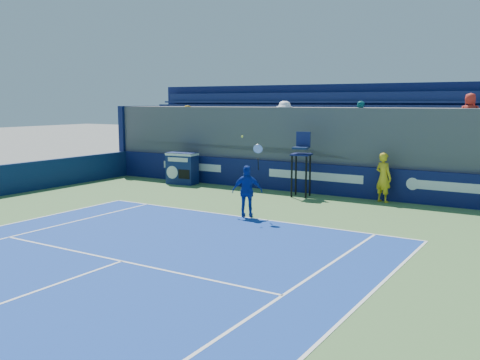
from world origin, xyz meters
The scene contains 6 objects.
ball_person centered at (2.84, 16.72, 0.91)m, with size 0.66×0.43×1.80m, color yellow.
back_hoarding centered at (0.00, 17.10, 0.60)m, with size 20.40×0.21×1.20m.
match_clock centered at (-6.01, 16.33, 0.74)m, with size 1.39×0.87×1.40m.
umpire_chair centered at (-0.18, 16.21, 1.53)m, with size 0.81×0.81×2.48m.
tennis_player centered at (-0.03, 11.99, 0.83)m, with size 1.04×0.77×2.57m.
stadium_seating centered at (0.00, 19.14, 1.84)m, with size 21.00×4.05×4.40m.
Camera 1 is at (8.49, -2.15, 3.61)m, focal length 40.00 mm.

